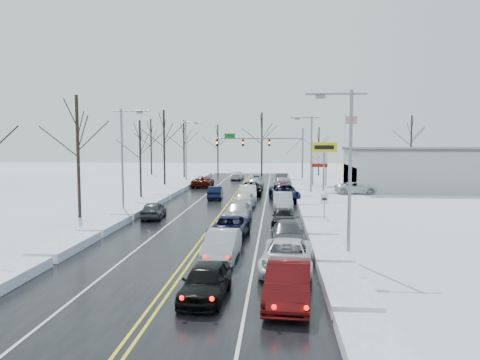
# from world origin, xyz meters

# --- Properties ---
(ground) EXTENTS (160.00, 160.00, 0.00)m
(ground) POSITION_xyz_m (0.00, 0.00, 0.00)
(ground) COLOR white
(ground) RESTS_ON ground
(road_surface) EXTENTS (14.00, 84.00, 0.01)m
(road_surface) POSITION_xyz_m (0.00, 2.00, 0.01)
(road_surface) COLOR black
(road_surface) RESTS_ON ground
(snow_bank_left) EXTENTS (1.92, 72.00, 0.52)m
(snow_bank_left) POSITION_xyz_m (-7.60, 2.00, 0.00)
(snow_bank_left) COLOR white
(snow_bank_left) RESTS_ON ground
(snow_bank_right) EXTENTS (1.92, 72.00, 0.52)m
(snow_bank_right) POSITION_xyz_m (7.60, 2.00, 0.00)
(snow_bank_right) COLOR white
(snow_bank_right) RESTS_ON ground
(traffic_signal_mast) EXTENTS (13.28, 0.39, 8.00)m
(traffic_signal_mast) POSITION_xyz_m (3.45, 27.99, 5.48)
(traffic_signal_mast) COLOR slate
(traffic_signal_mast) RESTS_ON ground
(tires_plus_sign) EXTENTS (3.20, 0.34, 6.00)m
(tires_plus_sign) POSITION_xyz_m (10.50, 15.99, 4.99)
(tires_plus_sign) COLOR slate
(tires_plus_sign) RESTS_ON ground
(used_vehicles_sign) EXTENTS (2.20, 0.22, 4.65)m
(used_vehicles_sign) POSITION_xyz_m (10.50, 22.00, 3.32)
(used_vehicles_sign) COLOR slate
(used_vehicles_sign) RESTS_ON ground
(speed_limit_sign) EXTENTS (0.55, 0.09, 2.35)m
(speed_limit_sign) POSITION_xyz_m (8.20, -8.00, 1.63)
(speed_limit_sign) COLOR slate
(speed_limit_sign) RESTS_ON ground
(flagpole) EXTENTS (1.87, 1.20, 10.00)m
(flagpole) POSITION_xyz_m (15.17, 30.00, 5.93)
(flagpole) COLOR silver
(flagpole) RESTS_ON ground
(dealership_building) EXTENTS (20.40, 12.40, 5.30)m
(dealership_building) POSITION_xyz_m (23.98, 18.00, 2.66)
(dealership_building) COLOR #ABABA6
(dealership_building) RESTS_ON ground
(streetlight_se) EXTENTS (3.20, 0.25, 9.00)m
(streetlight_se) POSITION_xyz_m (8.30, -18.00, 5.31)
(streetlight_se) COLOR slate
(streetlight_se) RESTS_ON ground
(streetlight_ne) EXTENTS (3.20, 0.25, 9.00)m
(streetlight_ne) POSITION_xyz_m (8.30, 10.00, 5.31)
(streetlight_ne) COLOR slate
(streetlight_ne) RESTS_ON ground
(streetlight_sw) EXTENTS (3.20, 0.25, 9.00)m
(streetlight_sw) POSITION_xyz_m (-8.30, -4.00, 5.31)
(streetlight_sw) COLOR slate
(streetlight_sw) RESTS_ON ground
(streetlight_nw) EXTENTS (3.20, 0.25, 9.00)m
(streetlight_nw) POSITION_xyz_m (-8.30, 24.00, 5.31)
(streetlight_nw) COLOR slate
(streetlight_nw) RESTS_ON ground
(tree_left_b) EXTENTS (4.00, 4.00, 10.00)m
(tree_left_b) POSITION_xyz_m (-11.50, -6.00, 6.99)
(tree_left_b) COLOR #2D231C
(tree_left_b) RESTS_ON ground
(tree_left_c) EXTENTS (3.40, 3.40, 8.50)m
(tree_left_c) POSITION_xyz_m (-10.50, 8.00, 5.94)
(tree_left_c) COLOR #2D231C
(tree_left_c) RESTS_ON ground
(tree_left_d) EXTENTS (4.20, 4.20, 10.50)m
(tree_left_d) POSITION_xyz_m (-11.20, 22.00, 7.33)
(tree_left_d) COLOR #2D231C
(tree_left_d) RESTS_ON ground
(tree_left_e) EXTENTS (3.80, 3.80, 9.50)m
(tree_left_e) POSITION_xyz_m (-10.80, 34.00, 6.64)
(tree_left_e) COLOR #2D231C
(tree_left_e) RESTS_ON ground
(tree_far_a) EXTENTS (4.00, 4.00, 10.00)m
(tree_far_a) POSITION_xyz_m (-18.00, 40.00, 6.99)
(tree_far_a) COLOR #2D231C
(tree_far_a) RESTS_ON ground
(tree_far_b) EXTENTS (3.60, 3.60, 9.00)m
(tree_far_b) POSITION_xyz_m (-6.00, 41.00, 6.29)
(tree_far_b) COLOR #2D231C
(tree_far_b) RESTS_ON ground
(tree_far_c) EXTENTS (4.40, 4.40, 11.00)m
(tree_far_c) POSITION_xyz_m (2.00, 39.00, 7.68)
(tree_far_c) COLOR #2D231C
(tree_far_c) RESTS_ON ground
(tree_far_d) EXTENTS (3.40, 3.40, 8.50)m
(tree_far_d) POSITION_xyz_m (12.00, 40.50, 5.94)
(tree_far_d) COLOR #2D231C
(tree_far_d) RESTS_ON ground
(tree_far_e) EXTENTS (4.20, 4.20, 10.50)m
(tree_far_e) POSITION_xyz_m (28.00, 41.00, 7.33)
(tree_far_e) COLOR #2D231C
(tree_far_e) RESTS_ON ground
(queued_car_0) EXTENTS (1.95, 4.34, 1.45)m
(queued_car_0) POSITION_xyz_m (1.81, -24.57, 0.00)
(queued_car_0) COLOR black
(queued_car_0) RESTS_ON ground
(queued_car_1) EXTENTS (1.80, 4.79, 1.56)m
(queued_car_1) POSITION_xyz_m (1.75, -18.37, 0.00)
(queued_car_1) COLOR #B0B3B9
(queued_car_1) RESTS_ON ground
(queued_car_2) EXTENTS (2.65, 5.19, 1.40)m
(queued_car_2) POSITION_xyz_m (1.57, -13.04, 0.00)
(queued_car_2) COLOR black
(queued_car_2) RESTS_ON ground
(queued_car_3) EXTENTS (2.21, 5.00, 1.43)m
(queued_car_3) POSITION_xyz_m (1.61, -6.54, 0.00)
(queued_car_3) COLOR #ACB0B5
(queued_car_3) RESTS_ON ground
(queued_car_4) EXTENTS (2.08, 4.62, 1.54)m
(queued_car_4) POSITION_xyz_m (1.64, -0.14, 0.00)
(queued_car_4) COLOR white
(queued_car_4) RESTS_ON ground
(queued_car_5) EXTENTS (2.10, 5.12, 1.65)m
(queued_car_5) POSITION_xyz_m (1.66, 5.15, 0.00)
(queued_car_5) COLOR white
(queued_car_5) RESTS_ON ground
(queued_car_6) EXTENTS (2.67, 5.44, 1.49)m
(queued_car_6) POSITION_xyz_m (1.67, 10.56, 0.00)
(queued_car_6) COLOR black
(queued_car_6) RESTS_ON ground
(queued_car_7) EXTENTS (2.21, 4.97, 1.42)m
(queued_car_7) POSITION_xyz_m (1.92, 16.11, 0.00)
(queued_car_7) COLOR #A3A6AB
(queued_car_7) RESTS_ON ground
(queued_car_8) EXTENTS (1.71, 3.95, 1.33)m
(queued_car_8) POSITION_xyz_m (1.65, 23.05, 0.00)
(queued_car_8) COLOR black
(queued_car_8) RESTS_ON ground
(queued_car_9) EXTENTS (2.06, 5.04, 1.62)m
(queued_car_9) POSITION_xyz_m (5.14, -24.82, 0.00)
(queued_car_9) COLOR #4D0A0B
(queued_car_9) RESTS_ON ground
(queued_car_10) EXTENTS (2.83, 5.54, 1.50)m
(queued_car_10) POSITION_xyz_m (5.16, -20.36, 0.00)
(queued_car_10) COLOR silver
(queued_car_10) RESTS_ON ground
(queued_car_11) EXTENTS (2.06, 4.99, 1.44)m
(queued_car_11) POSITION_xyz_m (5.34, -14.78, 0.00)
(queued_car_11) COLOR #3D3F42
(queued_car_11) RESTS_ON ground
(queued_car_12) EXTENTS (1.91, 4.03, 1.33)m
(queued_car_12) POSITION_xyz_m (5.16, -8.39, 0.00)
(queued_car_12) COLOR black
(queued_car_12) RESTS_ON ground
(queued_car_13) EXTENTS (1.85, 4.93, 1.61)m
(queued_car_13) POSITION_xyz_m (5.20, -0.62, 0.00)
(queued_car_13) COLOR #B0B1B8
(queued_car_13) RESTS_ON ground
(queued_car_14) EXTENTS (3.43, 6.34, 1.69)m
(queued_car_14) POSITION_xyz_m (5.44, 5.88, 0.00)
(queued_car_14) COLOR black
(queued_car_14) RESTS_ON ground
(queued_car_15) EXTENTS (2.01, 4.62, 1.32)m
(queued_car_15) POSITION_xyz_m (5.40, 11.51, 0.00)
(queued_car_15) COLOR #4E0A12
(queued_car_15) RESTS_ON ground
(queued_car_16) EXTENTS (2.26, 5.02, 1.67)m
(queued_car_16) POSITION_xyz_m (5.30, 16.13, 0.00)
(queued_car_16) COLOR #A6A8AE
(queued_car_16) RESTS_ON ground
(queued_car_17) EXTENTS (1.97, 4.84, 1.56)m
(queued_car_17) POSITION_xyz_m (5.37, 23.11, 0.00)
(queued_car_17) COLOR #3C3E40
(queued_car_17) RESTS_ON ground
(oncoming_car_0) EXTENTS (1.68, 4.23, 1.37)m
(oncoming_car_0) POSITION_xyz_m (-1.94, 6.78, 0.00)
(oncoming_car_0) COLOR black
(oncoming_car_0) RESTS_ON ground
(oncoming_car_1) EXTENTS (2.61, 5.28, 1.44)m
(oncoming_car_1) POSITION_xyz_m (-5.22, 18.94, 0.00)
(oncoming_car_1) COLOR #50120A
(oncoming_car_1) RESTS_ON ground
(oncoming_car_2) EXTENTS (2.00, 4.65, 1.33)m
(oncoming_car_2) POSITION_xyz_m (-1.60, 30.41, 0.00)
(oncoming_car_2) COLOR white
(oncoming_car_2) RESTS_ON ground
(oncoming_car_3) EXTENTS (1.92, 4.18, 1.39)m
(oncoming_car_3) POSITION_xyz_m (-5.35, -5.88, 0.00)
(oncoming_car_3) COLOR #393B3E
(oncoming_car_3) RESTS_ON ground
(parked_car_0) EXTENTS (5.11, 2.65, 1.38)m
(parked_car_0) POSITION_xyz_m (13.98, 12.66, 0.00)
(parked_car_0) COLOR silver
(parked_car_0) RESTS_ON ground
(parked_car_1) EXTENTS (1.92, 4.68, 1.36)m
(parked_car_1) POSITION_xyz_m (16.82, 14.51, 0.00)
(parked_car_1) COLOR black
(parked_car_1) RESTS_ON ground
(parked_car_2) EXTENTS (2.02, 4.30, 1.42)m
(parked_car_2) POSITION_xyz_m (15.18, 22.10, 0.00)
(parked_car_2) COLOR black
(parked_car_2) RESTS_ON ground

